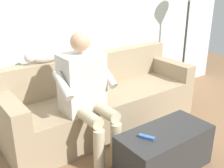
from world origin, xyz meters
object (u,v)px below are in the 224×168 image
at_px(cat_on_backrest, 42,56).
at_px(remote_blue, 147,137).
at_px(coffee_table, 164,150).
at_px(person_solo_seated, 86,89).
at_px(floor_lamp, 189,6).
at_px(couch, 103,103).

xyz_separation_m(cat_on_backrest, remote_blue, (-0.35, 1.18, -0.47)).
distance_m(coffee_table, person_solo_seated, 0.89).
xyz_separation_m(person_solo_seated, floor_lamp, (-1.85, -0.39, 0.61)).
relative_size(person_solo_seated, cat_on_backrest, 2.30).
distance_m(coffee_table, remote_blue, 0.30).
height_order(couch, remote_blue, couch).
relative_size(person_solo_seated, floor_lamp, 0.77).
distance_m(person_solo_seated, cat_on_backrest, 0.62).
bearing_deg(coffee_table, cat_on_backrest, -64.80).
xyz_separation_m(couch, person_solo_seated, (0.40, 0.31, 0.37)).
bearing_deg(cat_on_backrest, remote_blue, 106.48).
xyz_separation_m(coffee_table, remote_blue, (0.21, -0.01, 0.20)).
bearing_deg(couch, coffee_table, 90.00).
xyz_separation_m(cat_on_backrest, floor_lamp, (-2.01, 0.16, 0.40)).
distance_m(couch, coffee_table, 0.96).
bearing_deg(floor_lamp, person_solo_seated, 12.08).
relative_size(remote_blue, floor_lamp, 0.09).
height_order(coffee_table, floor_lamp, floor_lamp).
bearing_deg(remote_blue, couch, -39.90).
height_order(couch, floor_lamp, floor_lamp).
relative_size(couch, person_solo_seated, 1.89).
xyz_separation_m(coffee_table, person_solo_seated, (0.40, -0.64, 0.46)).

